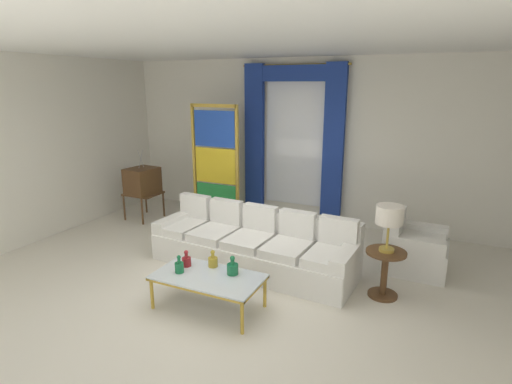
{
  "coord_description": "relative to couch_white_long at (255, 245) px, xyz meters",
  "views": [
    {
      "loc": [
        2.36,
        -4.11,
        2.53
      ],
      "look_at": [
        0.02,
        0.9,
        1.05
      ],
      "focal_mm": 28.27,
      "sensor_mm": 36.0,
      "label": 1
    }
  ],
  "objects": [
    {
      "name": "bottle_crystal_tall",
      "position": [
        -0.37,
        -1.15,
        0.17
      ],
      "size": [
        0.11,
        0.11,
        0.2
      ],
      "color": "maroon",
      "rests_on": "coffee_table"
    },
    {
      "name": "wall_rear",
      "position": [
        -0.08,
        2.33,
        1.19
      ],
      "size": [
        8.0,
        0.12,
        3.0
      ],
      "primitive_type": "cube",
      "color": "white",
      "rests_on": "ground"
    },
    {
      "name": "stained_glass_divider",
      "position": [
        -1.43,
        1.36,
        0.75
      ],
      "size": [
        0.95,
        0.05,
        2.2
      ],
      "color": "gold",
      "rests_on": "ground"
    },
    {
      "name": "bottle_ruby_flask",
      "position": [
        -0.35,
        -1.33,
        0.18
      ],
      "size": [
        0.11,
        0.11,
        0.21
      ],
      "color": "#196B3D",
      "rests_on": "coffee_table"
    },
    {
      "name": "curtained_window",
      "position": [
        -0.24,
        2.16,
        1.43
      ],
      "size": [
        2.0,
        0.17,
        2.7
      ],
      "color": "white",
      "rests_on": "ground"
    },
    {
      "name": "armchair_white",
      "position": [
        2.04,
        0.84,
        -0.02
      ],
      "size": [
        0.84,
        0.84,
        0.8
      ],
      "color": "white",
      "rests_on": "ground"
    },
    {
      "name": "ceiling_slab",
      "position": [
        -0.08,
        0.07,
        2.71
      ],
      "size": [
        8.0,
        7.6,
        0.04
      ],
      "primitive_type": "cube",
      "color": "white"
    },
    {
      "name": "table_lamp_brass",
      "position": [
        1.8,
        -0.12,
        0.72
      ],
      "size": [
        0.32,
        0.32,
        0.57
      ],
      "color": "#B29338",
      "rests_on": "round_side_table"
    },
    {
      "name": "couch_white_long",
      "position": [
        0.0,
        0.0,
        0.0
      ],
      "size": [
        2.97,
        1.11,
        0.86
      ],
      "color": "white",
      "rests_on": "ground"
    },
    {
      "name": "vintage_tv",
      "position": [
        -2.85,
        1.01,
        0.42
      ],
      "size": [
        0.62,
        0.64,
        1.35
      ],
      "color": "brown",
      "rests_on": "ground"
    },
    {
      "name": "bottle_blue_decanter",
      "position": [
        0.24,
        -1.1,
        0.18
      ],
      "size": [
        0.13,
        0.13,
        0.23
      ],
      "color": "#196B3D",
      "rests_on": "coffee_table"
    },
    {
      "name": "bottle_amber_squat",
      "position": [
        -0.07,
        -1.03,
        0.17
      ],
      "size": [
        0.11,
        0.11,
        0.21
      ],
      "color": "gold",
      "rests_on": "coffee_table"
    },
    {
      "name": "coffee_table",
      "position": [
        -0.0,
        -1.26,
        0.07
      ],
      "size": [
        1.25,
        0.66,
        0.41
      ],
      "color": "silver",
      "rests_on": "ground"
    },
    {
      "name": "peacock_figurine",
      "position": [
        -0.96,
        0.97,
        -0.09
      ],
      "size": [
        0.44,
        0.6,
        0.5
      ],
      "color": "beige",
      "rests_on": "ground"
    },
    {
      "name": "round_side_table",
      "position": [
        1.8,
        -0.12,
        0.05
      ],
      "size": [
        0.48,
        0.48,
        0.59
      ],
      "color": "brown",
      "rests_on": "ground"
    },
    {
      "name": "wall_left",
      "position": [
        -3.74,
        -0.13,
        1.19
      ],
      "size": [
        0.12,
        7.0,
        3.0
      ],
      "primitive_type": "cube",
      "color": "white",
      "rests_on": "ground"
    },
    {
      "name": "ground_plane",
      "position": [
        -0.08,
        -0.73,
        -0.31
      ],
      "size": [
        16.0,
        16.0,
        0.0
      ],
      "primitive_type": "plane",
      "color": "silver"
    }
  ]
}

